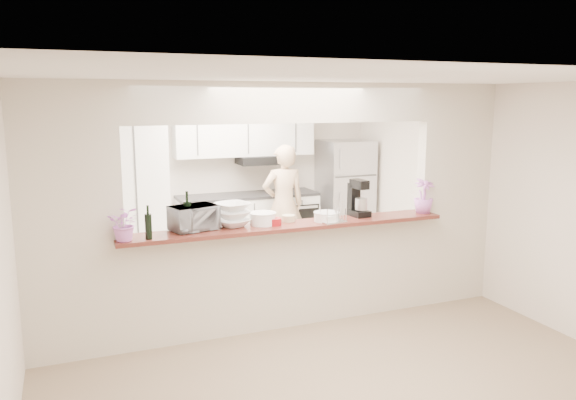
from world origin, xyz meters
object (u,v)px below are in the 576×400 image
toaster_oven (194,218)px  person (283,205)px  stand_mixer (358,200)px  refrigerator (345,194)px

toaster_oven → person: 2.72m
stand_mixer → person: bearing=91.7°
toaster_oven → stand_mixer: 1.79m
toaster_oven → stand_mixer: (1.79, 0.01, 0.06)m
refrigerator → toaster_oven: 3.98m
stand_mixer → person: person is taller
stand_mixer → person: (-0.06, 2.05, -0.42)m
toaster_oven → stand_mixer: stand_mixer is taller
refrigerator → person: 1.37m
stand_mixer → person: size_ratio=0.23×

